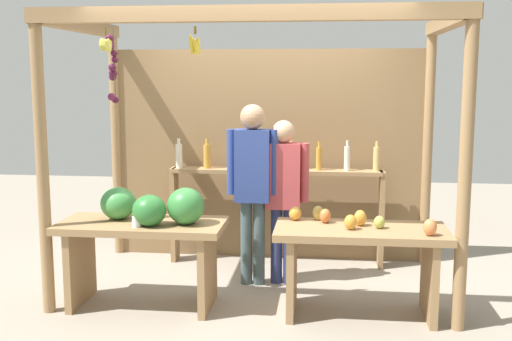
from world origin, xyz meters
The scene contains 7 objects.
ground_plane centered at (0.00, 0.00, 0.00)m, with size 12.00×12.00×0.00m, color gray.
market_stall centered at (-0.01, 0.45, 1.42)m, with size 3.44×1.90×2.48m.
fruit_counter_left centered at (-0.87, -0.68, 0.68)m, with size 1.40×0.64×1.04m.
fruit_counter_right centered at (0.91, -0.67, 0.55)m, with size 1.40×0.64×0.87m.
bottle_shelf_unit centered at (0.10, 0.67, 0.81)m, with size 2.21×0.22×1.34m.
vendor_man centered at (-0.05, 0.00, 1.03)m, with size 0.48×0.23×1.70m.
vendor_woman centered at (0.23, 0.06, 0.92)m, with size 0.48×0.21×1.55m.
Camera 1 is at (0.62, -5.67, 1.96)m, focal length 43.89 mm.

